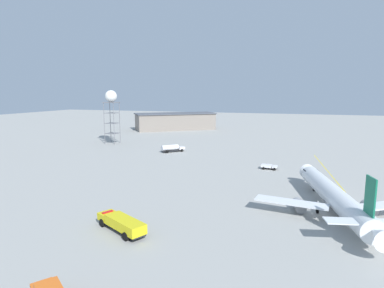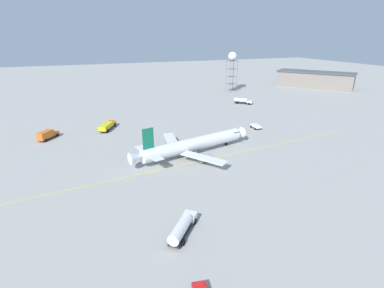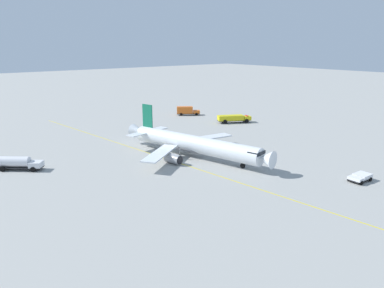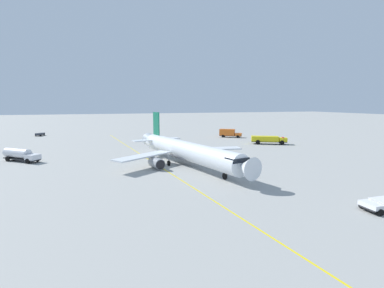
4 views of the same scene
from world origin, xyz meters
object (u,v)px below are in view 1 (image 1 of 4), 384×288
(fuel_tanker_truck_extra, at_px, (172,148))
(pushback_tug_truck, at_px, (269,166))
(radar_tower, at_px, (111,99))
(airliner_main, at_px, (334,197))
(fire_tender_truck, at_px, (122,223))

(fuel_tanker_truck_extra, bearing_deg, pushback_tug_truck, -69.75)
(fuel_tanker_truck_extra, xyz_separation_m, radar_tower, (-33.69, 11.53, 18.27))
(airliner_main, height_order, radar_tower, radar_tower)
(airliner_main, relative_size, radar_tower, 1.66)
(fire_tender_truck, relative_size, fuel_tanker_truck_extra, 1.33)
(fire_tender_truck, bearing_deg, airliner_main, -120.78)
(pushback_tug_truck, relative_size, fuel_tanker_truck_extra, 0.58)
(airliner_main, bearing_deg, fire_tender_truck, 108.27)
(pushback_tug_truck, bearing_deg, fuel_tanker_truck_extra, 158.27)
(airliner_main, distance_m, pushback_tug_truck, 35.34)
(airliner_main, distance_m, fuel_tanker_truck_extra, 72.31)
(pushback_tug_truck, height_order, fire_tender_truck, fire_tender_truck)
(fuel_tanker_truck_extra, bearing_deg, radar_tower, 115.29)
(fire_tender_truck, bearing_deg, fuel_tanker_truck_extra, -47.03)
(fuel_tanker_truck_extra, height_order, radar_tower, radar_tower)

